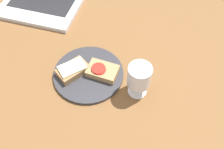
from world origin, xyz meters
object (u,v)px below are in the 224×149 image
Objects in this scene: plate at (88,74)px; sandwich_with_tomato at (102,71)px; sandwich_with_cheese at (73,70)px; wine_glass at (139,77)px.

sandwich_with_tomato is at bearing 14.19° from plate.
plate is 1.98× the size of sandwich_with_cheese.
sandwich_with_cheese is (-10.11, -2.59, 0.15)cm from sandwich_with_tomato.
plate is 2.27× the size of sandwich_with_tomato.
wine_glass reaches higher than sandwich_with_tomato.
plate is at bearing 14.59° from sandwich_with_cheese.
wine_glass is at bearing -13.52° from sandwich_with_tomato.
sandwich_with_tomato is 10.44cm from sandwich_with_cheese.
sandwich_with_tomato is (4.99, 1.26, 2.04)cm from plate.
sandwich_with_tomato reaches higher than plate.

